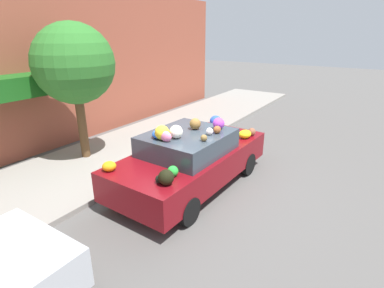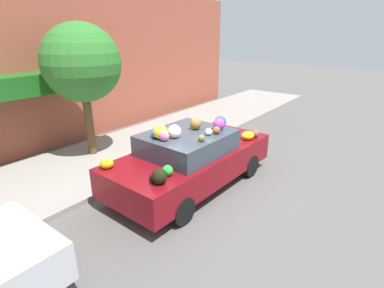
% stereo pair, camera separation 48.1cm
% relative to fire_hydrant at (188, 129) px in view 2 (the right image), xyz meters
% --- Properties ---
extents(ground_plane, '(60.00, 60.00, 0.00)m').
position_rel_fire_hydrant_xyz_m(ground_plane, '(-2.33, -1.72, -0.47)').
color(ground_plane, '#565451').
extents(sidewalk_curb, '(24.00, 3.20, 0.12)m').
position_rel_fire_hydrant_xyz_m(sidewalk_curb, '(-2.33, 0.98, -0.41)').
color(sidewalk_curb, gray).
rests_on(sidewalk_curb, ground).
extents(building_facade, '(18.00, 1.20, 4.95)m').
position_rel_fire_hydrant_xyz_m(building_facade, '(-2.45, 3.20, 1.99)').
color(building_facade, '#9E4C38').
rests_on(building_facade, ground).
extents(street_tree, '(2.11, 2.11, 3.67)m').
position_rel_fire_hydrant_xyz_m(street_tree, '(-2.72, 1.49, 2.25)').
color(street_tree, brown).
rests_on(street_tree, sidewalk_curb).
extents(fire_hydrant, '(0.20, 0.20, 0.70)m').
position_rel_fire_hydrant_xyz_m(fire_hydrant, '(0.00, 0.00, 0.00)').
color(fire_hydrant, gold).
rests_on(fire_hydrant, sidewalk_curb).
extents(art_car, '(4.34, 1.98, 1.70)m').
position_rel_fire_hydrant_xyz_m(art_car, '(-2.36, -1.93, 0.27)').
color(art_car, maroon).
rests_on(art_car, ground).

